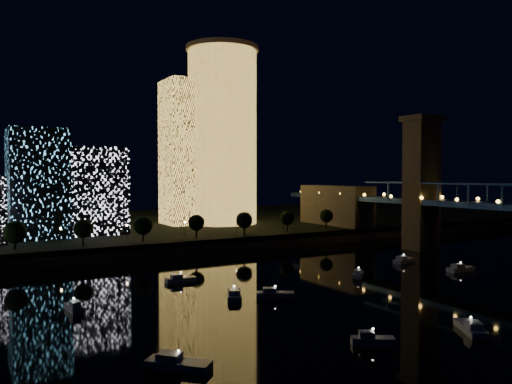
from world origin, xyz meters
The scene contains 9 objects.
ground centered at (0.00, 0.00, 0.00)m, with size 520.00×520.00×0.00m, color black.
far_bank centered at (0.00, 160.00, 2.50)m, with size 420.00×160.00×5.00m, color black.
seawall centered at (0.00, 82.00, 1.50)m, with size 420.00×6.00×3.00m, color #6B5E4C.
tower_cylindrical centered at (21.85, 130.88, 46.52)m, with size 34.00×34.00×82.80m.
tower_rectangular centered at (6.79, 137.81, 38.36)m, with size 20.97×20.97×66.72m, color #F4B94E.
midrise_blocks centered at (-70.62, 118.79, 21.49)m, with size 100.04×32.33×39.78m.
motorboats centered at (-10.06, 9.07, 0.81)m, with size 111.28×70.86×2.78m.
esplanade_trees centered at (-34.92, 88.00, 10.47)m, with size 165.70×6.97×8.98m.
street_lamps centered at (-34.00, 94.00, 9.02)m, with size 132.70×0.70×5.65m.
Camera 1 is at (-82.23, -80.56, 28.13)m, focal length 35.00 mm.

